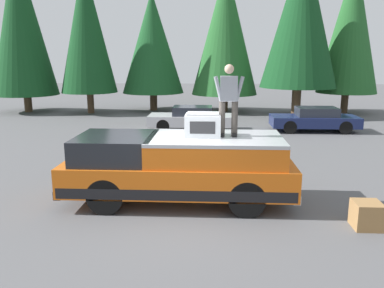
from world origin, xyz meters
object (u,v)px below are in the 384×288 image
at_px(parked_car_silver, 191,118).
at_px(pickup_truck, 179,167).
at_px(compressor_unit, 203,125).
at_px(parked_car_navy, 315,119).
at_px(person_on_truck_bed, 229,98).
at_px(wooden_crate, 367,215).

bearing_deg(parked_car_silver, pickup_truck, -178.47).
height_order(compressor_unit, parked_car_silver, compressor_unit).
distance_m(compressor_unit, parked_car_navy, 11.04).
relative_size(pickup_truck, person_on_truck_bed, 3.28).
bearing_deg(parked_car_silver, compressor_unit, -175.06).
distance_m(parked_car_navy, parked_car_silver, 5.96).
bearing_deg(person_on_truck_bed, pickup_truck, 94.12).
bearing_deg(parked_car_navy, pickup_truck, 149.66).
bearing_deg(wooden_crate, pickup_truck, 72.00).
bearing_deg(pickup_truck, wooden_crate, -108.00).
relative_size(pickup_truck, parked_car_silver, 1.35).
height_order(pickup_truck, wooden_crate, pickup_truck).
bearing_deg(parked_car_navy, compressor_unit, 152.12).
bearing_deg(wooden_crate, person_on_truck_bed, 63.98).
bearing_deg(person_on_truck_bed, parked_car_silver, 8.47).
height_order(person_on_truck_bed, parked_car_silver, person_on_truck_bed).
xyz_separation_m(parked_car_navy, wooden_crate, (-11.06, 1.66, -0.30)).
relative_size(pickup_truck, compressor_unit, 6.60).
xyz_separation_m(person_on_truck_bed, parked_car_silver, (9.67, 1.44, -1.97)).
distance_m(pickup_truck, wooden_crate, 4.30).
bearing_deg(wooden_crate, parked_car_navy, -8.52).
bearing_deg(person_on_truck_bed, wooden_crate, -116.02).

